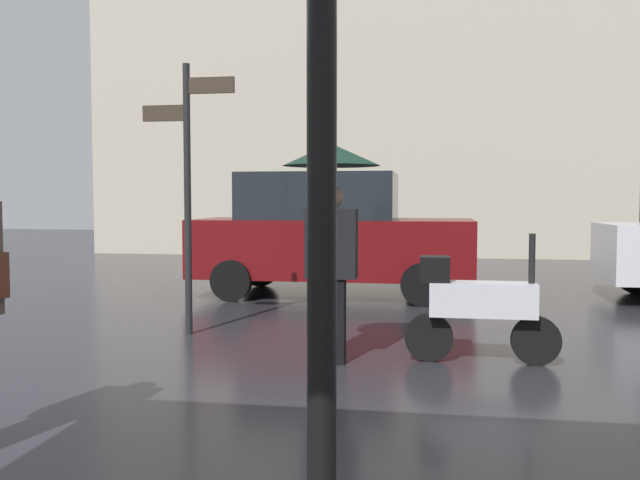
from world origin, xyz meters
The scene contains 5 objects.
pedestrian_with_umbrella centered at (-0.12, 3.85, 1.56)m, with size 0.92×0.92×2.07m.
parked_scooter centered at (1.24, 4.07, 0.56)m, with size 1.45×0.32×1.23m.
parked_car_left centered at (-0.83, 8.41, 0.99)m, with size 4.43×1.98×1.97m.
street_signpost centered at (-1.94, 4.95, 1.86)m, with size 1.08×0.08×3.08m.
building_block centered at (0.00, 17.10, 6.53)m, with size 17.59×2.58×13.06m, color #B2A893.
Camera 1 is at (0.83, -2.51, 1.55)m, focal length 38.48 mm.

